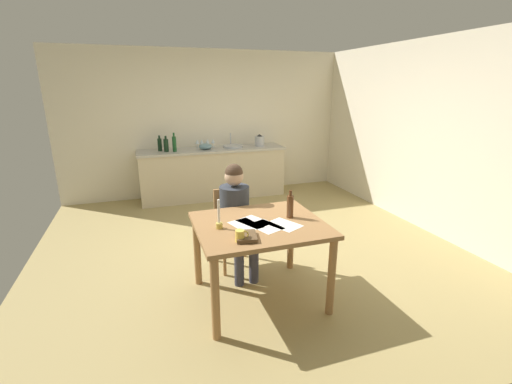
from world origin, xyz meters
TOP-DOWN VIEW (x-y plane):
  - ground_plane at (0.00, 0.00)m, footprint 5.20×5.20m
  - wall_back at (0.00, 2.60)m, footprint 5.20×0.12m
  - wall_right at (2.60, 0.00)m, footprint 0.12×5.20m
  - kitchen_counter at (0.00, 2.24)m, footprint 2.60×0.64m
  - dining_table at (-0.25, -1.07)m, footprint 1.16×0.99m
  - chair_at_table at (-0.31, -0.33)m, footprint 0.42×0.42m
  - person_seated at (-0.30, -0.48)m, footprint 0.33×0.60m
  - coffee_mug at (-0.52, -1.39)m, footprint 0.11×0.07m
  - candlestick at (-0.62, -1.08)m, footprint 0.06×0.06m
  - book_magazine at (-0.46, -1.35)m, footprint 0.21×0.24m
  - paper_letter at (-0.22, -1.17)m, footprint 0.31×0.35m
  - paper_bill at (-0.38, -1.08)m, footprint 0.29×0.35m
  - paper_envelope at (-0.05, -1.18)m, footprint 0.32×0.36m
  - paper_receipt at (-0.29, -1.03)m, footprint 0.32×0.36m
  - wine_bottle_on_table at (0.07, -1.03)m, footprint 0.06×0.06m
  - sink_unit at (0.38, 2.24)m, footprint 0.36×0.36m
  - bottle_oil at (-0.90, 2.29)m, footprint 0.07×0.07m
  - bottle_vinegar at (-0.80, 2.19)m, footprint 0.08×0.08m
  - bottle_wine_red at (-0.67, 2.14)m, footprint 0.07×0.07m
  - mixing_bowl at (-0.13, 2.19)m, footprint 0.23×0.23m
  - stovetop_kettle at (0.90, 2.24)m, footprint 0.18×0.18m
  - wine_glass_near_sink at (0.05, 2.39)m, footprint 0.07×0.07m
  - wine_glass_by_kettle at (-0.05, 2.39)m, footprint 0.07×0.07m
  - wine_glass_back_left at (-0.16, 2.39)m, footprint 0.07×0.07m
  - wine_glass_back_right at (-0.24, 2.39)m, footprint 0.07×0.07m

SIDE VIEW (x-z plane):
  - ground_plane at x=0.00m, z-range -0.04..0.00m
  - kitchen_counter at x=0.00m, z-range 0.00..0.90m
  - chair_at_table at x=-0.31m, z-range 0.05..0.93m
  - dining_table at x=-0.25m, z-range 0.28..1.05m
  - person_seated at x=-0.30m, z-range 0.08..1.28m
  - paper_letter at x=-0.22m, z-range 0.78..0.78m
  - paper_bill at x=-0.38m, z-range 0.78..0.78m
  - paper_envelope at x=-0.05m, z-range 0.78..0.78m
  - paper_receipt at x=-0.29m, z-range 0.78..0.78m
  - book_magazine at x=-0.46m, z-range 0.78..0.81m
  - coffee_mug at x=-0.52m, z-range 0.78..0.88m
  - candlestick at x=-0.62m, z-range 0.72..0.98m
  - wine_bottle_on_table at x=0.07m, z-range 0.76..1.03m
  - sink_unit at x=0.38m, z-range 0.80..1.04m
  - mixing_bowl at x=-0.13m, z-range 0.90..1.01m
  - stovetop_kettle at x=0.90m, z-range 0.89..1.11m
  - wine_glass_near_sink at x=0.05m, z-range 0.93..1.09m
  - wine_glass_by_kettle at x=-0.05m, z-range 0.93..1.09m
  - wine_glass_back_left at x=-0.16m, z-range 0.93..1.09m
  - wine_glass_back_right at x=-0.24m, z-range 0.93..1.09m
  - bottle_vinegar at x=-0.80m, z-range 0.88..1.15m
  - bottle_oil at x=-0.90m, z-range 0.88..1.15m
  - bottle_wine_red at x=-0.67m, z-range 0.88..1.20m
  - wall_back at x=0.00m, z-range 0.00..2.60m
  - wall_right at x=2.60m, z-range 0.00..2.60m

